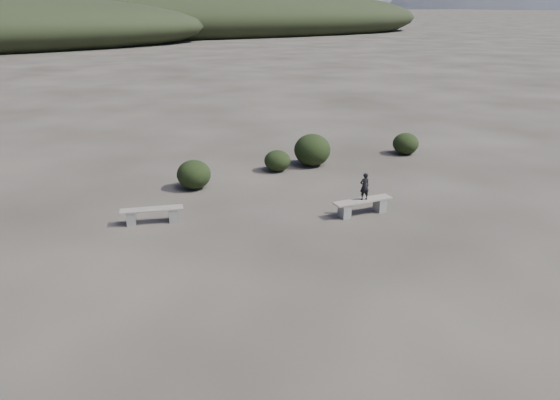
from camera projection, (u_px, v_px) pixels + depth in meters
ground at (371, 283)px, 12.96m from camera, size 1200.00×1200.00×0.00m
bench_left at (152, 214)px, 16.45m from camera, size 1.91×0.88×0.47m
bench_right at (363, 205)px, 17.13m from camera, size 1.99×0.54×0.49m
seated_person at (365, 186)px, 16.93m from camera, size 0.34×0.25×0.86m
shrub_b at (194, 175)px, 19.49m from camera, size 1.22×1.22×1.04m
shrub_c at (277, 161)px, 21.61m from camera, size 1.04×1.04×0.83m
shrub_d at (312, 150)px, 22.27m from camera, size 1.49×1.49×1.31m
shrub_e at (406, 144)px, 24.04m from camera, size 1.13×1.13×0.94m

